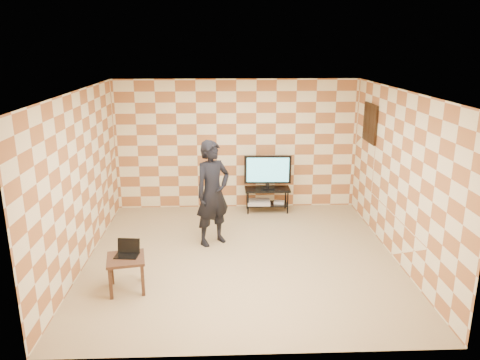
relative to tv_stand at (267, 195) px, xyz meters
name	(u,v)px	position (x,y,z in m)	size (l,w,h in m)	color
floor	(241,257)	(-0.63, -2.17, -0.36)	(5.00, 5.00, 0.00)	tan
wall_back	(236,145)	(-0.63, 0.33, 0.99)	(5.00, 0.02, 2.70)	beige
wall_front	(252,245)	(-0.63, -4.67, 0.99)	(5.00, 0.02, 2.70)	beige
wall_left	(80,180)	(-3.13, -2.17, 0.99)	(0.02, 5.00, 2.70)	beige
wall_right	(399,177)	(1.87, -2.17, 0.99)	(0.02, 5.00, 2.70)	beige
ceiling	(242,91)	(-0.63, -2.17, 2.34)	(5.00, 5.00, 0.02)	white
wall_art	(370,123)	(1.84, -0.62, 1.59)	(0.04, 0.72, 0.72)	black
tv_stand	(267,195)	(0.00, 0.00, 0.00)	(0.93, 0.42, 0.50)	black
tv	(268,170)	(0.00, 0.00, 0.52)	(0.96, 0.19, 0.70)	black
dvd_player	(259,202)	(-0.18, -0.03, -0.15)	(0.46, 0.33, 0.08)	#B1B1B4
game_console	(279,202)	(0.25, -0.02, -0.17)	(0.21, 0.15, 0.05)	silver
side_table	(126,263)	(-2.30, -3.15, 0.05)	(0.60, 0.60, 0.50)	#371E16
laptop	(128,251)	(-2.28, -3.05, 0.18)	(0.35, 0.29, 0.22)	black
person	(213,193)	(-1.10, -1.56, 0.55)	(0.67, 0.44, 1.84)	black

